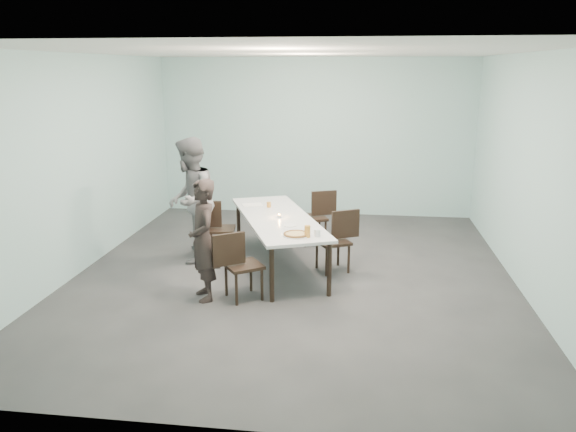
# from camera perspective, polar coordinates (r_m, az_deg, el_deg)

# --- Properties ---
(ground) EXTENTS (7.00, 7.00, 0.00)m
(ground) POSITION_cam_1_polar(r_m,az_deg,el_deg) (7.88, 0.53, -6.01)
(ground) COLOR #333335
(ground) RESTS_ON ground
(room_shell) EXTENTS (6.02, 7.02, 3.01)m
(room_shell) POSITION_cam_1_polar(r_m,az_deg,el_deg) (7.41, 0.57, 8.80)
(room_shell) COLOR #A7D2D2
(room_shell) RESTS_ON ground
(table) EXTENTS (1.81, 2.75, 0.75)m
(table) POSITION_cam_1_polar(r_m,az_deg,el_deg) (8.00, -1.03, -0.47)
(table) COLOR white
(table) RESTS_ON ground
(chair_near_left) EXTENTS (0.63, 0.58, 0.87)m
(chair_near_left) POSITION_cam_1_polar(r_m,az_deg,el_deg) (6.95, -5.16, -4.59)
(chair_near_left) COLOR black
(chair_near_left) RESTS_ON ground
(chair_far_left) EXTENTS (0.64, 0.48, 0.87)m
(chair_far_left) POSITION_cam_1_polar(r_m,az_deg,el_deg) (8.57, -7.40, -0.88)
(chair_far_left) COLOR black
(chair_far_left) RESTS_ON ground
(chair_near_right) EXTENTS (0.65, 0.57, 0.87)m
(chair_near_right) POSITION_cam_1_polar(r_m,az_deg,el_deg) (7.95, 5.12, -2.07)
(chair_near_right) COLOR black
(chair_near_right) RESTS_ON ground
(chair_far_right) EXTENTS (0.65, 0.54, 0.87)m
(chair_far_right) POSITION_cam_1_polar(r_m,az_deg,el_deg) (9.17, 3.01, 0.27)
(chair_far_right) COLOR black
(chair_far_right) RESTS_ON ground
(diner_near) EXTENTS (0.58, 0.66, 1.52)m
(diner_near) POSITION_cam_1_polar(r_m,az_deg,el_deg) (6.95, -8.60, -2.45)
(diner_near) COLOR black
(diner_near) RESTS_ON ground
(diner_far) EXTENTS (0.80, 0.97, 1.84)m
(diner_far) POSITION_cam_1_polar(r_m,az_deg,el_deg) (8.37, -9.88, 1.60)
(diner_far) COLOR slate
(diner_far) RESTS_ON ground
(pizza) EXTENTS (0.34, 0.34, 0.04)m
(pizza) POSITION_cam_1_polar(r_m,az_deg,el_deg) (7.08, 0.81, -1.87)
(pizza) COLOR white
(pizza) RESTS_ON table
(side_plate) EXTENTS (0.18, 0.18, 0.01)m
(side_plate) POSITION_cam_1_polar(r_m,az_deg,el_deg) (7.53, 0.23, -0.97)
(side_plate) COLOR white
(side_plate) RESTS_ON table
(beer_glass) EXTENTS (0.08, 0.08, 0.15)m
(beer_glass) POSITION_cam_1_polar(r_m,az_deg,el_deg) (7.01, 1.98, -1.58)
(beer_glass) COLOR orange
(beer_glass) RESTS_ON table
(water_tumbler) EXTENTS (0.08, 0.08, 0.09)m
(water_tumbler) POSITION_cam_1_polar(r_m,az_deg,el_deg) (7.06, 2.99, -1.73)
(water_tumbler) COLOR silver
(water_tumbler) RESTS_ON table
(tealight) EXTENTS (0.06, 0.06, 0.05)m
(tealight) POSITION_cam_1_polar(r_m,az_deg,el_deg) (7.94, -0.88, -0.01)
(tealight) COLOR silver
(tealight) RESTS_ON table
(amber_tumbler) EXTENTS (0.07, 0.07, 0.08)m
(amber_tumbler) POSITION_cam_1_polar(r_m,az_deg,el_deg) (8.52, -1.96, 1.16)
(amber_tumbler) COLOR orange
(amber_tumbler) RESTS_ON table
(menu) EXTENTS (0.36, 0.32, 0.01)m
(menu) POSITION_cam_1_polar(r_m,az_deg,el_deg) (8.69, -3.65, 1.15)
(menu) COLOR silver
(menu) RESTS_ON table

